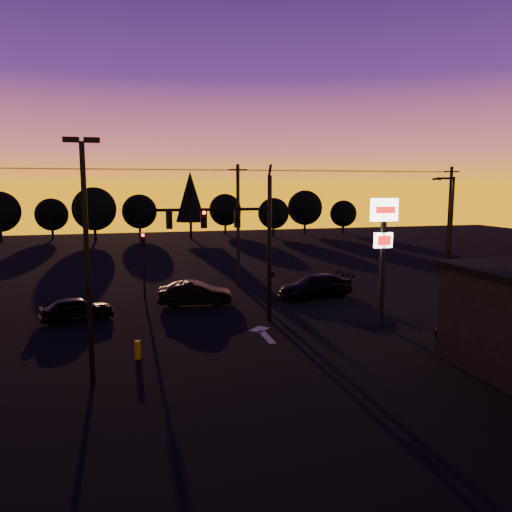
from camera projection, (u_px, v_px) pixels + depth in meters
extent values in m
plane|color=black|center=(263.00, 344.00, 23.64)|extent=(120.00, 120.00, 0.00)
cube|color=beige|center=(267.00, 337.00, 24.73)|extent=(0.35, 2.20, 0.01)
cube|color=beige|center=(259.00, 329.00, 26.07)|extent=(1.20, 1.20, 0.01)
cylinder|color=black|center=(269.00, 249.00, 27.29)|extent=(0.24, 0.24, 8.00)
cylinder|color=black|center=(270.00, 171.00, 26.71)|extent=(0.14, 0.52, 0.76)
cylinder|color=black|center=(210.00, 210.00, 26.16)|extent=(6.50, 0.16, 0.16)
cube|color=black|center=(237.00, 219.00, 26.60)|extent=(0.32, 0.22, 0.95)
sphere|color=black|center=(238.00, 212.00, 26.43)|extent=(0.18, 0.18, 0.18)
sphere|color=black|center=(238.00, 218.00, 26.47)|extent=(0.18, 0.18, 0.18)
sphere|color=black|center=(238.00, 223.00, 26.51)|extent=(0.18, 0.18, 0.18)
cube|color=black|center=(204.00, 219.00, 26.15)|extent=(0.32, 0.22, 0.95)
sphere|color=#FF0705|center=(204.00, 213.00, 25.97)|extent=(0.18, 0.18, 0.18)
sphere|color=black|center=(204.00, 218.00, 26.01)|extent=(0.18, 0.18, 0.18)
sphere|color=black|center=(204.00, 224.00, 26.06)|extent=(0.18, 0.18, 0.18)
cube|color=black|center=(169.00, 220.00, 25.69)|extent=(0.32, 0.22, 0.95)
sphere|color=black|center=(169.00, 213.00, 25.52)|extent=(0.18, 0.18, 0.18)
sphere|color=black|center=(169.00, 219.00, 25.56)|extent=(0.18, 0.18, 0.18)
sphere|color=black|center=(169.00, 225.00, 25.60)|extent=(0.18, 0.18, 0.18)
cube|color=black|center=(273.00, 274.00, 27.53)|extent=(0.22, 0.18, 0.28)
cylinder|color=black|center=(144.00, 271.00, 33.14)|extent=(0.14, 0.14, 3.60)
cube|color=black|center=(143.00, 240.00, 32.85)|extent=(0.30, 0.20, 0.90)
sphere|color=#FF0705|center=(143.00, 235.00, 32.69)|extent=(0.18, 0.18, 0.18)
sphere|color=black|center=(143.00, 240.00, 32.72)|extent=(0.18, 0.18, 0.18)
sphere|color=black|center=(143.00, 244.00, 32.76)|extent=(0.18, 0.18, 0.18)
cube|color=black|center=(88.00, 267.00, 18.25)|extent=(0.18, 0.18, 9.00)
cube|color=black|center=(71.00, 140.00, 17.52)|extent=(0.55, 0.30, 0.18)
cube|color=black|center=(92.00, 140.00, 17.70)|extent=(0.55, 0.30, 0.18)
cube|color=black|center=(382.00, 266.00, 26.40)|extent=(0.22, 0.22, 6.40)
cube|color=white|center=(384.00, 210.00, 25.98)|extent=(1.50, 0.25, 1.20)
cube|color=red|center=(386.00, 210.00, 25.85)|extent=(1.10, 0.02, 0.35)
cube|color=white|center=(383.00, 240.00, 26.21)|extent=(1.00, 0.22, 0.80)
cube|color=red|center=(384.00, 240.00, 26.08)|extent=(0.75, 0.02, 0.50)
cylinder|color=black|center=(450.00, 240.00, 31.89)|extent=(0.20, 0.20, 8.00)
cylinder|color=black|center=(445.00, 178.00, 31.19)|extent=(1.20, 0.14, 0.14)
cube|color=black|center=(437.00, 179.00, 31.05)|extent=(0.50, 0.22, 0.14)
plane|color=#FFB759|center=(437.00, 180.00, 31.06)|extent=(0.35, 0.35, 0.00)
cylinder|color=black|center=(238.00, 226.00, 36.92)|extent=(0.26, 0.26, 9.00)
cube|color=black|center=(238.00, 170.00, 36.35)|extent=(1.40, 0.10, 0.10)
cylinder|color=black|center=(449.00, 221.00, 41.47)|extent=(0.26, 0.26, 9.00)
cube|color=black|center=(452.00, 171.00, 40.90)|extent=(1.40, 0.10, 0.10)
cylinder|color=black|center=(109.00, 169.00, 33.51)|extent=(18.00, 0.02, 0.02)
cylinder|color=black|center=(109.00, 169.00, 34.08)|extent=(18.00, 0.02, 0.02)
cylinder|color=black|center=(110.00, 170.00, 34.66)|extent=(18.00, 0.02, 0.02)
cylinder|color=black|center=(354.00, 171.00, 38.06)|extent=(18.00, 0.02, 0.02)
cylinder|color=black|center=(351.00, 171.00, 38.63)|extent=(18.00, 0.02, 0.02)
cylinder|color=black|center=(348.00, 172.00, 39.21)|extent=(18.00, 0.02, 0.02)
cube|color=black|center=(476.00, 321.00, 22.39)|extent=(2.20, 0.05, 1.60)
cylinder|color=#A29800|center=(138.00, 350.00, 21.59)|extent=(0.27, 0.27, 0.80)
cylinder|color=black|center=(1.00, 236.00, 65.84)|extent=(0.36, 0.36, 1.62)
cylinder|color=black|center=(53.00, 234.00, 70.25)|extent=(0.36, 0.36, 1.38)
sphere|color=black|center=(52.00, 215.00, 69.86)|extent=(4.54, 4.54, 4.54)
cylinder|color=black|center=(95.00, 235.00, 66.95)|extent=(0.36, 0.36, 1.75)
sphere|color=black|center=(94.00, 209.00, 66.46)|extent=(5.77, 5.78, 5.78)
cylinder|color=black|center=(140.00, 232.00, 72.31)|extent=(0.36, 0.36, 1.50)
sphere|color=black|center=(139.00, 212.00, 71.89)|extent=(4.95, 4.95, 4.95)
cylinder|color=black|center=(191.00, 230.00, 71.15)|extent=(0.36, 0.36, 2.38)
cone|color=black|center=(190.00, 196.00, 70.48)|extent=(4.18, 4.18, 7.12)
cylinder|color=black|center=(225.00, 229.00, 77.51)|extent=(0.36, 0.36, 1.50)
sphere|color=black|center=(225.00, 210.00, 77.09)|extent=(4.95, 4.95, 4.95)
cylinder|color=black|center=(273.00, 232.00, 73.29)|extent=(0.36, 0.36, 1.38)
sphere|color=black|center=(273.00, 213.00, 72.91)|extent=(4.54, 4.54, 4.54)
cylinder|color=black|center=(305.00, 229.00, 77.66)|extent=(0.36, 0.36, 1.62)
sphere|color=black|center=(305.00, 208.00, 77.21)|extent=(5.36, 5.36, 5.36)
cylinder|color=black|center=(343.00, 230.00, 78.25)|extent=(0.36, 0.36, 1.25)
sphere|color=black|center=(343.00, 214.00, 77.90)|extent=(4.12, 4.12, 4.12)
imported|color=black|center=(77.00, 309.00, 27.64)|extent=(4.21, 2.56, 1.34)
imported|color=black|center=(195.00, 294.00, 31.21)|extent=(4.75, 2.32, 1.50)
imported|color=black|center=(315.00, 286.00, 33.52)|extent=(5.50, 3.00, 1.51)
imported|color=black|center=(491.00, 338.00, 22.44)|extent=(4.12, 5.06, 1.28)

